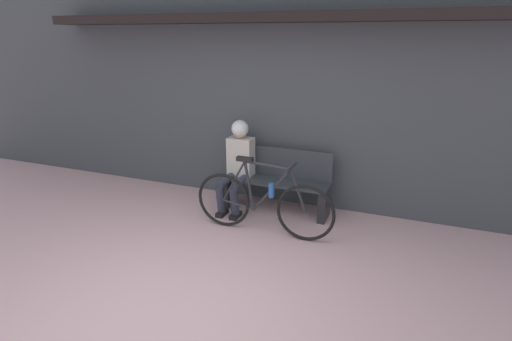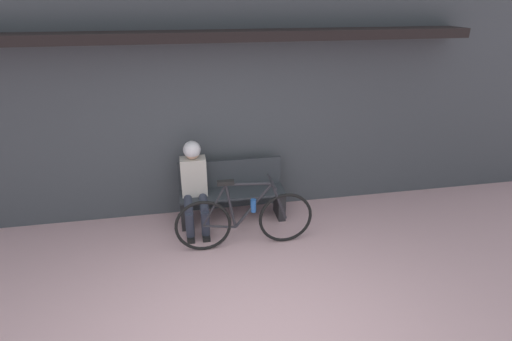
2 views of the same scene
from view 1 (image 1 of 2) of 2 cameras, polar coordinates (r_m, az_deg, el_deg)
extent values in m
plane|color=#C69EA3|center=(3.73, -12.30, -19.56)|extent=(24.00, 24.00, 0.00)
cube|color=#3D4247|center=(5.53, 2.97, 11.58)|extent=(12.00, 0.12, 3.20)
cube|color=black|center=(5.22, 2.09, 21.03)|extent=(6.60, 0.44, 0.12)
cube|color=#2D3338|center=(5.35, 2.76, -1.55)|extent=(1.45, 0.42, 0.03)
cube|color=#2D3338|center=(5.46, 3.46, 1.24)|extent=(1.45, 0.03, 0.40)
cube|color=#232326|center=(5.67, -3.76, -2.80)|extent=(0.10, 0.36, 0.42)
cube|color=#232326|center=(5.28, 9.71, -4.74)|extent=(0.10, 0.36, 0.42)
torus|color=black|center=(4.98, -4.66, -4.23)|extent=(0.70, 0.04, 0.70)
torus|color=black|center=(4.65, 7.07, -6.05)|extent=(0.70, 0.04, 0.70)
cylinder|color=#232328|center=(4.59, 1.64, 0.75)|extent=(0.57, 0.03, 0.07)
cylinder|color=#232328|center=(4.67, 2.21, -2.84)|extent=(0.49, 0.03, 0.59)
cylinder|color=#232328|center=(4.76, -1.00, -2.19)|extent=(0.14, 0.03, 0.61)
cylinder|color=#232328|center=(4.92, -2.56, -4.90)|extent=(0.40, 0.03, 0.09)
cylinder|color=#232328|center=(4.82, -3.18, -1.53)|extent=(0.31, 0.02, 0.55)
cylinder|color=#232328|center=(4.57, 6.05, -3.01)|extent=(0.22, 0.03, 0.52)
cube|color=black|center=(4.67, -1.61, 1.64)|extent=(0.20, 0.07, 0.05)
cylinder|color=#232328|center=(4.50, 5.02, 0.37)|extent=(0.03, 0.40, 0.03)
cylinder|color=#235199|center=(4.67, 2.21, -2.84)|extent=(0.07, 0.07, 0.17)
cylinder|color=#2D3342|center=(5.37, -4.23, -1.43)|extent=(0.11, 0.45, 0.13)
cylinder|color=#2D3342|center=(5.29, -5.08, -4.10)|extent=(0.11, 0.17, 0.39)
cube|color=black|center=(5.40, -4.88, -6.08)|extent=(0.10, 0.22, 0.06)
cylinder|color=#2D3342|center=(5.30, -2.28, -1.71)|extent=(0.11, 0.45, 0.13)
cylinder|color=#2D3342|center=(5.20, -3.10, -4.43)|extent=(0.11, 0.17, 0.39)
cube|color=black|center=(5.32, -2.93, -6.43)|extent=(0.10, 0.22, 0.06)
cube|color=#B7B2A8|center=(5.47, -2.17, 2.01)|extent=(0.34, 0.22, 0.53)
sphere|color=tan|center=(5.36, -2.31, 5.68)|extent=(0.20, 0.20, 0.20)
sphere|color=silver|center=(5.36, -2.31, 6.00)|extent=(0.23, 0.23, 0.23)
camera|label=2|loc=(2.30, -78.83, 21.59)|focal=28.00mm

